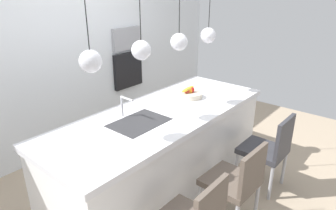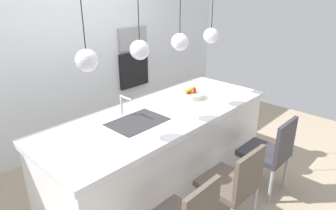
{
  "view_description": "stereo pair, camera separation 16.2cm",
  "coord_description": "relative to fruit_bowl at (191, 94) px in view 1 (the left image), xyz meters",
  "views": [
    {
      "loc": [
        -2.2,
        -1.92,
        2.18
      ],
      "look_at": [
        0.1,
        0.0,
        0.98
      ],
      "focal_mm": 32.14,
      "sensor_mm": 36.0,
      "label": 1
    },
    {
      "loc": [
        -2.1,
        -2.05,
        2.18
      ],
      "look_at": [
        0.1,
        0.0,
        0.98
      ],
      "focal_mm": 32.14,
      "sensor_mm": 36.0,
      "label": 2
    }
  ],
  "objects": [
    {
      "name": "back_wall",
      "position": [
        -0.56,
        1.62,
        0.33
      ],
      "size": [
        6.0,
        0.1,
        2.6
      ],
      "primitive_type": "cube",
      "color": "white",
      "rests_on": "ground"
    },
    {
      "name": "pendant_light_center_left",
      "position": [
        -0.84,
        -0.03,
        0.66
      ],
      "size": [
        0.18,
        0.18,
        0.78
      ],
      "color": "silver"
    },
    {
      "name": "pendant_light_center_right",
      "position": [
        -0.28,
        -0.03,
        0.66
      ],
      "size": [
        0.18,
        0.18,
        0.78
      ],
      "color": "silver"
    },
    {
      "name": "floor",
      "position": [
        -0.56,
        -0.03,
        -0.97
      ],
      "size": [
        6.6,
        6.6,
        0.0
      ],
      "primitive_type": "plane",
      "color": "tan",
      "rests_on": "ground"
    },
    {
      "name": "sink_basin",
      "position": [
        -0.9,
        -0.03,
        -0.05
      ],
      "size": [
        0.56,
        0.4,
        0.02
      ],
      "primitive_type": "cube",
      "color": "#2D2D30",
      "rests_on": "kitchen_island"
    },
    {
      "name": "pendant_light_right",
      "position": [
        0.28,
        -0.03,
        0.66
      ],
      "size": [
        0.18,
        0.18,
        0.78
      ],
      "color": "silver"
    },
    {
      "name": "microwave",
      "position": [
        0.42,
        1.55,
        0.43
      ],
      "size": [
        0.54,
        0.08,
        0.34
      ],
      "primitive_type": "cube",
      "color": "#9E9EA3",
      "rests_on": "back_wall"
    },
    {
      "name": "faucet",
      "position": [
        -0.9,
        0.18,
        0.1
      ],
      "size": [
        0.02,
        0.17,
        0.22
      ],
      "color": "silver",
      "rests_on": "kitchen_island"
    },
    {
      "name": "oven",
      "position": [
        0.42,
        1.55,
        -0.07
      ],
      "size": [
        0.56,
        0.08,
        0.56
      ],
      "primitive_type": "cube",
      "color": "black",
      "rests_on": "back_wall"
    },
    {
      "name": "pendant_light_left",
      "position": [
        -1.39,
        -0.03,
        0.66
      ],
      "size": [
        0.18,
        0.18,
        0.78
      ],
      "color": "silver"
    },
    {
      "name": "kitchen_island",
      "position": [
        -0.56,
        -0.03,
        -0.51
      ],
      "size": [
        2.68,
        1.01,
        0.93
      ],
      "color": "white",
      "rests_on": "ground"
    },
    {
      "name": "fruit_bowl",
      "position": [
        0.0,
        0.0,
        0.0
      ],
      "size": [
        0.26,
        0.26,
        0.15
      ],
      "color": "beige",
      "rests_on": "kitchen_island"
    },
    {
      "name": "chair_middle",
      "position": [
        -0.56,
        -0.95,
        -0.48
      ],
      "size": [
        0.47,
        0.48,
        0.86
      ],
      "color": "brown",
      "rests_on": "ground"
    },
    {
      "name": "chair_far",
      "position": [
        0.18,
        -0.95,
        -0.47
      ],
      "size": [
        0.44,
        0.47,
        0.9
      ],
      "color": "#333338",
      "rests_on": "ground"
    }
  ]
}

